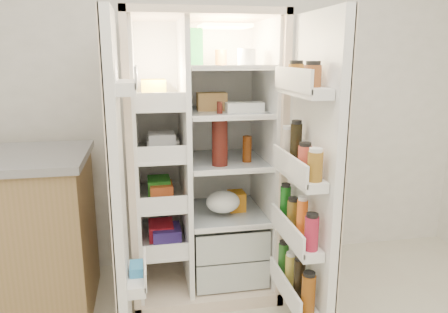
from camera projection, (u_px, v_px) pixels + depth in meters
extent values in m
cube|color=white|center=(210.00, 83.00, 3.03)|extent=(4.00, 0.02, 2.70)
cube|color=beige|center=(196.00, 148.00, 3.04)|extent=(0.92, 0.04, 1.80)
cube|color=beige|center=(132.00, 162.00, 2.65)|extent=(0.04, 0.70, 1.80)
cube|color=beige|center=(268.00, 155.00, 2.81)|extent=(0.04, 0.70, 1.80)
cube|color=beige|center=(200.00, 15.00, 2.52)|extent=(0.92, 0.70, 0.04)
cube|color=beige|center=(203.00, 279.00, 2.93)|extent=(0.92, 0.70, 0.08)
cube|color=white|center=(196.00, 146.00, 3.01)|extent=(0.84, 0.02, 1.68)
cube|color=white|center=(137.00, 158.00, 2.65)|extent=(0.02, 0.62, 1.68)
cube|color=white|center=(263.00, 153.00, 2.80)|extent=(0.02, 0.62, 1.68)
cube|color=white|center=(185.00, 156.00, 2.70)|extent=(0.03, 0.62, 1.68)
cube|color=#B7C1BD|center=(226.00, 259.00, 2.91)|extent=(0.47, 0.52, 0.19)
cube|color=#B7C1BD|center=(226.00, 232.00, 2.86)|extent=(0.47, 0.52, 0.19)
cube|color=#FFD18C|center=(224.00, 26.00, 2.61)|extent=(0.30, 0.30, 0.02)
cube|color=white|center=(163.00, 241.00, 2.81)|extent=(0.28, 0.58, 0.02)
cube|color=white|center=(162.00, 198.00, 2.74)|extent=(0.28, 0.58, 0.02)
cube|color=white|center=(160.00, 153.00, 2.67)|extent=(0.28, 0.58, 0.02)
cube|color=white|center=(158.00, 105.00, 2.60)|extent=(0.28, 0.58, 0.02)
cube|color=silver|center=(225.00, 212.00, 2.85)|extent=(0.49, 0.58, 0.01)
cube|color=silver|center=(225.00, 160.00, 2.76)|extent=(0.49, 0.58, 0.01)
cube|color=silver|center=(226.00, 111.00, 2.69)|extent=(0.49, 0.58, 0.02)
cube|color=silver|center=(226.00, 66.00, 2.62)|extent=(0.49, 0.58, 0.02)
cube|color=red|center=(163.00, 232.00, 2.80)|extent=(0.16, 0.20, 0.10)
cube|color=#278223|center=(161.00, 187.00, 2.72)|extent=(0.14, 0.18, 0.12)
cube|color=white|center=(160.00, 146.00, 2.66)|extent=(0.20, 0.22, 0.07)
cube|color=gold|center=(158.00, 92.00, 2.58)|extent=(0.15, 0.16, 0.14)
cube|color=#5539AD|center=(163.00, 233.00, 2.80)|extent=(0.18, 0.20, 0.09)
cube|color=#D85826|center=(161.00, 189.00, 2.72)|extent=(0.14, 0.18, 0.10)
cube|color=silver|center=(160.00, 142.00, 2.65)|extent=(0.16, 0.16, 0.12)
sphere|color=orange|center=(210.00, 275.00, 2.82)|extent=(0.07, 0.07, 0.07)
sphere|color=orange|center=(222.00, 270.00, 2.88)|extent=(0.07, 0.07, 0.07)
sphere|color=orange|center=(238.00, 272.00, 2.86)|extent=(0.07, 0.07, 0.07)
sphere|color=orange|center=(214.00, 264.00, 2.96)|extent=(0.07, 0.07, 0.07)
sphere|color=orange|center=(228.00, 264.00, 2.96)|extent=(0.07, 0.07, 0.07)
sphere|color=orange|center=(244.00, 265.00, 2.94)|extent=(0.07, 0.07, 0.07)
sphere|color=orange|center=(204.00, 269.00, 2.89)|extent=(0.07, 0.07, 0.07)
ellipsoid|color=#356A23|center=(225.00, 229.00, 2.87)|extent=(0.26, 0.24, 0.11)
cylinder|color=#4B1610|center=(220.00, 141.00, 2.58)|extent=(0.10, 0.10, 0.30)
cylinder|color=#6A2D0B|center=(247.00, 149.00, 2.68)|extent=(0.06, 0.06, 0.17)
cube|color=green|center=(196.00, 47.00, 2.54)|extent=(0.07, 0.07, 0.22)
cylinder|color=white|center=(247.00, 57.00, 2.53)|extent=(0.11, 0.11, 0.10)
cylinder|color=#A95E27|center=(221.00, 57.00, 2.65)|extent=(0.07, 0.07, 0.09)
cube|color=white|center=(245.00, 107.00, 2.61)|extent=(0.23, 0.10, 0.06)
cube|color=#AC7F45|center=(212.00, 101.00, 2.67)|extent=(0.18, 0.10, 0.11)
ellipsoid|color=white|center=(223.00, 206.00, 2.74)|extent=(0.22, 0.20, 0.14)
cube|color=orange|center=(236.00, 201.00, 2.86)|extent=(0.11, 0.13, 0.13)
cube|color=white|center=(118.00, 189.00, 2.11)|extent=(0.05, 0.40, 1.72)
cube|color=beige|center=(113.00, 189.00, 2.11)|extent=(0.01, 0.40, 1.72)
cube|color=white|center=(137.00, 278.00, 2.24)|extent=(0.09, 0.32, 0.06)
cube|color=white|center=(127.00, 87.00, 2.01)|extent=(0.09, 0.32, 0.06)
cube|color=#338CCC|center=(137.00, 273.00, 2.24)|extent=(0.07, 0.12, 0.10)
cube|color=white|center=(314.00, 183.00, 2.21)|extent=(0.05, 0.58, 1.72)
cube|color=beige|center=(318.00, 183.00, 2.21)|extent=(0.01, 0.58, 1.72)
cube|color=white|center=(294.00, 294.00, 2.34)|extent=(0.11, 0.50, 0.05)
cube|color=white|center=(296.00, 237.00, 2.26)|extent=(0.11, 0.50, 0.05)
cube|color=white|center=(299.00, 174.00, 2.18)|extent=(0.11, 0.50, 0.05)
cube|color=white|center=(302.00, 90.00, 2.08)|extent=(0.11, 0.50, 0.05)
cylinder|color=brown|center=(308.00, 294.00, 2.12)|extent=(0.07, 0.07, 0.20)
cylinder|color=black|center=(299.00, 279.00, 2.25)|extent=(0.06, 0.06, 0.22)
cylinder|color=gold|center=(291.00, 270.00, 2.37)|extent=(0.06, 0.06, 0.18)
cylinder|color=#256220|center=(283.00, 259.00, 2.50)|extent=(0.06, 0.06, 0.19)
cylinder|color=#A31B34|center=(312.00, 233.00, 2.05)|extent=(0.07, 0.07, 0.17)
cylinder|color=orange|center=(302.00, 220.00, 2.17)|extent=(0.06, 0.06, 0.21)
cylinder|color=brown|center=(293.00, 215.00, 2.30)|extent=(0.07, 0.07, 0.16)
cylinder|color=#155C17|center=(285.00, 203.00, 2.42)|extent=(0.06, 0.06, 0.20)
cylinder|color=#8C611E|center=(315.00, 167.00, 1.97)|extent=(0.07, 0.07, 0.14)
cylinder|color=#C84733|center=(305.00, 160.00, 2.09)|extent=(0.07, 0.07, 0.14)
cylinder|color=black|center=(296.00, 146.00, 2.21)|extent=(0.06, 0.06, 0.23)
cylinder|color=beige|center=(287.00, 145.00, 2.34)|extent=(0.06, 0.06, 0.18)
cylinder|color=brown|center=(313.00, 76.00, 1.95)|extent=(0.08, 0.08, 0.10)
cylinder|color=#955B1B|center=(296.00, 74.00, 2.16)|extent=(0.08, 0.08, 0.10)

